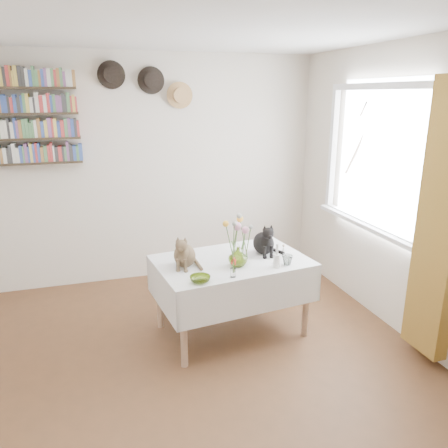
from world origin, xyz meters
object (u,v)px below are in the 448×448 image
object	(u,v)px
black_cat	(264,237)
bookshelf_unit	(25,118)
dining_table	(232,278)
flower_vase	(238,257)
tabby_cat	(184,250)

from	to	relation	value
black_cat	bookshelf_unit	xyz separation A→B (m)	(-1.99, 1.34, 1.00)
black_cat	bookshelf_unit	size ratio (longest dim) A/B	0.30
dining_table	bookshelf_unit	distance (m)	2.55
flower_vase	tabby_cat	bearing A→B (deg)	163.15
flower_vase	bookshelf_unit	world-z (taller)	bookshelf_unit
tabby_cat	black_cat	size ratio (longest dim) A/B	0.98
dining_table	flower_vase	world-z (taller)	flower_vase
dining_table	bookshelf_unit	xyz separation A→B (m)	(-1.66, 1.41, 1.32)
dining_table	tabby_cat	bearing A→B (deg)	-177.28
tabby_cat	bookshelf_unit	bearing A→B (deg)	155.69
flower_vase	dining_table	bearing A→B (deg)	92.60
tabby_cat	black_cat	world-z (taller)	black_cat
tabby_cat	flower_vase	distance (m)	0.45
tabby_cat	bookshelf_unit	size ratio (longest dim) A/B	0.29
dining_table	black_cat	world-z (taller)	black_cat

